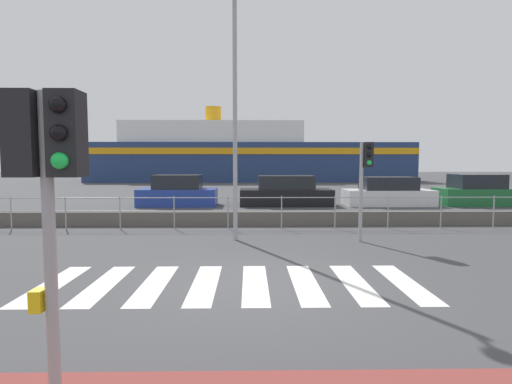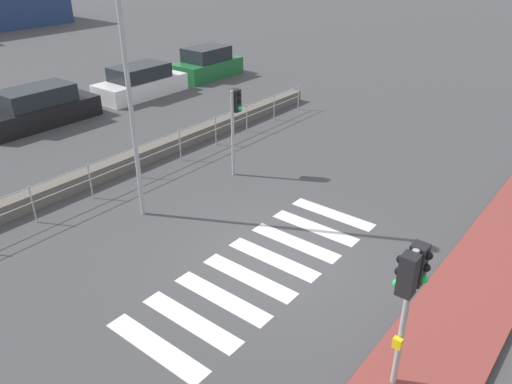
{
  "view_description": "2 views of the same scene",
  "coord_description": "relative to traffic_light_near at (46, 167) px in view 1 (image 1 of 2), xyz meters",
  "views": [
    {
      "loc": [
        -0.18,
        -7.0,
        2.18
      ],
      "look_at": [
        -0.03,
        2.0,
        1.5
      ],
      "focal_mm": 28.0,
      "sensor_mm": 36.0,
      "label": 1
    },
    {
      "loc": [
        -7.88,
        -5.69,
        6.75
      ],
      "look_at": [
        0.53,
        1.0,
        1.2
      ],
      "focal_mm": 35.0,
      "sensor_mm": 36.0,
      "label": 2
    }
  ],
  "objects": [
    {
      "name": "crosswalk",
      "position": [
        1.27,
        3.78,
        -2.14
      ],
      "size": [
        6.75,
        2.4,
        0.01
      ],
      "color": "silver",
      "rests_on": "ground_plane"
    },
    {
      "name": "harbor_fence",
      "position": [
        1.8,
        9.68,
        -1.43
      ],
      "size": [
        19.27,
        0.04,
        1.08
      ],
      "color": "#9EA0A3",
      "rests_on": "ground_plane"
    },
    {
      "name": "traffic_light_far",
      "position": [
        4.77,
        7.53,
        -0.15
      ],
      "size": [
        0.34,
        0.32,
        2.71
      ],
      "color": "#9EA0A3",
      "rests_on": "ground_plane"
    },
    {
      "name": "parked_car_blue",
      "position": [
        -1.94,
        16.67,
        -1.49
      ],
      "size": [
        3.84,
        1.78,
        1.54
      ],
      "color": "#233D9E",
      "rests_on": "ground_plane"
    },
    {
      "name": "parked_car_white",
      "position": [
        8.6,
        16.67,
        -1.53
      ],
      "size": [
        4.32,
        1.82,
        1.43
      ],
      "color": "silver",
      "rests_on": "ground_plane"
    },
    {
      "name": "ground_plane",
      "position": [
        1.8,
        3.78,
        -2.14
      ],
      "size": [
        160.0,
        160.0,
        0.0
      ],
      "primitive_type": "plane",
      "color": "#424244"
    },
    {
      "name": "parked_car_black",
      "position": [
        3.46,
        16.67,
        -1.5
      ],
      "size": [
        4.58,
        1.77,
        1.5
      ],
      "color": "black",
      "rests_on": "ground_plane"
    },
    {
      "name": "traffic_light_near",
      "position": [
        0.0,
        0.0,
        0.0
      ],
      "size": [
        0.58,
        0.41,
        2.74
      ],
      "color": "#9EA0A3",
      "rests_on": "ground_plane"
    },
    {
      "name": "streetlamp",
      "position": [
        1.23,
        7.7,
        2.01
      ],
      "size": [
        0.32,
        0.87,
        6.84
      ],
      "color": "#9EA0A3",
      "rests_on": "ground_plane"
    },
    {
      "name": "parked_car_green",
      "position": [
        13.09,
        16.67,
        -1.47
      ],
      "size": [
        3.8,
        1.85,
        1.56
      ],
      "color": "#1E6633",
      "rests_on": "ground_plane"
    },
    {
      "name": "seawall",
      "position": [
        1.8,
        10.55,
        -1.9
      ],
      "size": [
        21.36,
        0.55,
        0.47
      ],
      "color": "#605B54",
      "rests_on": "ground_plane"
    },
    {
      "name": "ferry_boat",
      "position": [
        0.95,
        42.68,
        0.66
      ],
      "size": [
        35.46,
        8.08,
        8.4
      ],
      "color": "navy",
      "rests_on": "ground_plane"
    }
  ]
}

